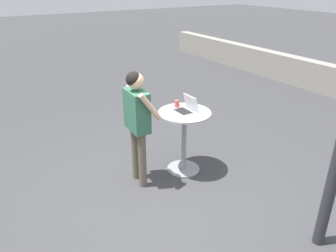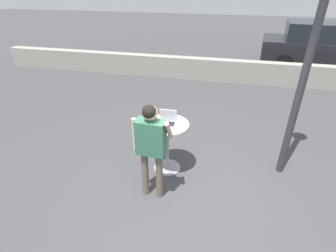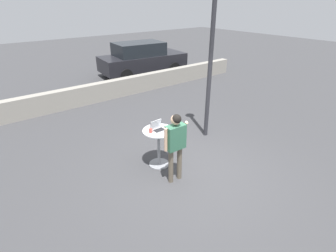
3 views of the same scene
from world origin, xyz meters
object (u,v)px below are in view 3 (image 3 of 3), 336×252
object	(u,v)px
cafe_table	(159,142)
laptop	(158,128)
standing_person	(175,140)
parked_car_near_street	(142,59)
street_lamp	(213,31)
coffee_mug	(151,131)

from	to	relation	value
cafe_table	laptop	distance (m)	0.38
cafe_table	standing_person	bearing A→B (deg)	-95.88
parked_car_near_street	street_lamp	xyz separation A→B (m)	(-2.31, -7.09, 2.13)
standing_person	street_lamp	distance (m)	3.09
street_lamp	parked_car_near_street	bearing A→B (deg)	71.93
standing_person	street_lamp	size ratio (longest dim) A/B	0.35
laptop	street_lamp	distance (m)	2.87
cafe_table	laptop	bearing A→B (deg)	91.85
standing_person	street_lamp	world-z (taller)	street_lamp
laptop	parked_car_near_street	world-z (taller)	parked_car_near_street
laptop	parked_car_near_street	xyz separation A→B (m)	(4.36, 7.48, -0.16)
coffee_mug	street_lamp	size ratio (longest dim) A/B	0.02
laptop	coffee_mug	size ratio (longest dim) A/B	2.84
parked_car_near_street	street_lamp	size ratio (longest dim) A/B	1.00
cafe_table	street_lamp	world-z (taller)	street_lamp
laptop	standing_person	distance (m)	0.75
cafe_table	laptop	size ratio (longest dim) A/B	3.10
cafe_table	street_lamp	size ratio (longest dim) A/B	0.20
cafe_table	standing_person	xyz separation A→B (m)	(-0.07, -0.72, 0.41)
standing_person	parked_car_near_street	distance (m)	9.35
standing_person	parked_car_near_street	bearing A→B (deg)	61.66
cafe_table	parked_car_near_street	xyz separation A→B (m)	(4.36, 7.51, 0.22)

